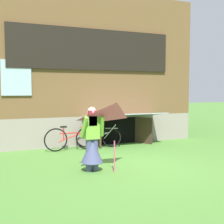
% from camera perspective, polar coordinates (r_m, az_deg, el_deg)
% --- Properties ---
extents(ground_plane, '(60.00, 60.00, 0.00)m').
position_cam_1_polar(ground_plane, '(7.55, 3.74, -10.45)').
color(ground_plane, '#4C7F33').
extents(log_house, '(7.93, 6.37, 5.29)m').
position_cam_1_polar(log_house, '(12.62, -7.46, 7.56)').
color(log_house, gray).
rests_on(log_house, ground_plane).
extents(person, '(0.60, 0.52, 1.53)m').
position_cam_1_polar(person, '(6.96, -3.92, -6.31)').
color(person, '#474C75').
rests_on(person, ground_plane).
extents(kite, '(1.03, 1.17, 1.47)m').
position_cam_1_polar(kite, '(6.44, 0.98, -2.06)').
color(kite, '#E54C7F').
rests_on(kite, ground_plane).
extents(bicycle_silver, '(1.44, 0.56, 0.70)m').
position_cam_1_polar(bicycle_silver, '(9.85, -2.67, -4.93)').
color(bicycle_silver, black).
rests_on(bicycle_silver, ground_plane).
extents(bicycle_red, '(1.74, 0.10, 0.79)m').
position_cam_1_polar(bicycle_red, '(9.42, -7.89, -5.12)').
color(bicycle_red, black).
rests_on(bicycle_red, ground_plane).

